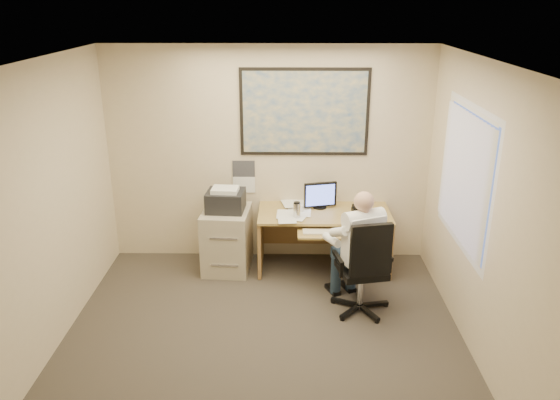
{
  "coord_description": "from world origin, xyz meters",
  "views": [
    {
      "loc": [
        0.23,
        -4.28,
        3.2
      ],
      "look_at": [
        0.16,
        1.3,
        1.12
      ],
      "focal_mm": 35.0,
      "sensor_mm": 36.0,
      "label": 1
    }
  ],
  "objects_px": {
    "desk": "(350,235)",
    "office_chair": "(360,285)",
    "person": "(362,252)",
    "filing_cabinet": "(227,234)"
  },
  "relations": [
    {
      "from": "filing_cabinet",
      "to": "person",
      "type": "height_order",
      "value": "person"
    },
    {
      "from": "office_chair",
      "to": "person",
      "type": "distance_m",
      "value": 0.36
    },
    {
      "from": "filing_cabinet",
      "to": "office_chair",
      "type": "bearing_deg",
      "value": -29.42
    },
    {
      "from": "person",
      "to": "filing_cabinet",
      "type": "bearing_deg",
      "value": 126.25
    },
    {
      "from": "desk",
      "to": "filing_cabinet",
      "type": "distance_m",
      "value": 1.53
    },
    {
      "from": "filing_cabinet",
      "to": "person",
      "type": "bearing_deg",
      "value": -27.09
    },
    {
      "from": "desk",
      "to": "person",
      "type": "height_order",
      "value": "person"
    },
    {
      "from": "desk",
      "to": "filing_cabinet",
      "type": "relative_size",
      "value": 1.5
    },
    {
      "from": "desk",
      "to": "office_chair",
      "type": "distance_m",
      "value": 1.05
    },
    {
      "from": "office_chair",
      "to": "person",
      "type": "bearing_deg",
      "value": 71.08
    }
  ]
}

